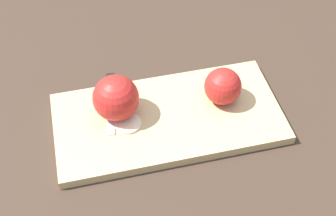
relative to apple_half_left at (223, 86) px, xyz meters
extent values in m
plane|color=#38281E|center=(0.11, 0.02, -0.05)|extent=(4.00, 4.00, 0.00)
cube|color=tan|center=(0.11, 0.02, -0.04)|extent=(0.44, 0.23, 0.02)
sphere|color=red|center=(0.00, 0.00, 0.00)|extent=(0.07, 0.07, 0.07)
cylinder|color=beige|center=(0.01, 0.00, 0.00)|extent=(0.01, 0.07, 0.07)
sphere|color=red|center=(0.20, 0.00, 0.01)|extent=(0.09, 0.09, 0.09)
cylinder|color=beige|center=(0.20, 0.00, 0.01)|extent=(0.05, 0.06, 0.08)
cube|color=silver|center=(0.21, 0.01, -0.03)|extent=(0.02, 0.09, 0.00)
cube|color=black|center=(0.21, -0.06, -0.03)|extent=(0.02, 0.06, 0.02)
cylinder|color=beige|center=(0.19, 0.03, -0.03)|extent=(0.05, 0.05, 0.01)
camera|label=1|loc=(0.21, 0.59, 0.63)|focal=50.00mm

